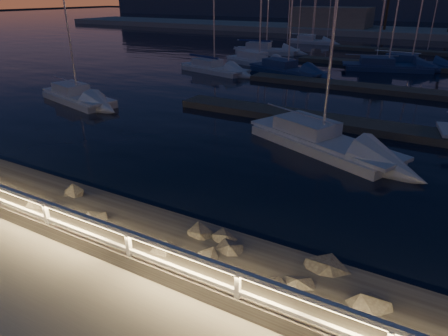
{
  "coord_description": "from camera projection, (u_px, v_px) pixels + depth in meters",
  "views": [
    {
      "loc": [
        4.03,
        -5.91,
        6.25
      ],
      "look_at": [
        -1.6,
        4.0,
        1.25
      ],
      "focal_mm": 32.0,
      "sensor_mm": 36.0,
      "label": 1
    }
  ],
  "objects": [
    {
      "name": "guard_rail",
      "position": [
        195.0,
        265.0,
        8.76
      ],
      "size": [
        44.11,
        0.12,
        1.06
      ],
      "color": "white",
      "rests_on": "ground"
    },
    {
      "name": "sailboat_m",
      "position": [
        310.0,
        41.0,
        58.96
      ],
      "size": [
        6.6,
        2.07,
        11.24
      ],
      "rotation": [
        0.0,
        0.0,
        0.01
      ],
      "color": "silver",
      "rests_on": "ground"
    },
    {
      "name": "sailboat_f",
      "position": [
        213.0,
        67.0,
        37.62
      ],
      "size": [
        7.68,
        3.89,
        12.62
      ],
      "rotation": [
        0.0,
        0.0,
        -0.25
      ],
      "color": "silver",
      "rests_on": "ground"
    },
    {
      "name": "harbor_water",
      "position": [
        397.0,
        85.0,
        34.28
      ],
      "size": [
        400.0,
        440.0,
        0.6
      ],
      "color": "black",
      "rests_on": "ground"
    },
    {
      "name": "sailboat_a",
      "position": [
        77.0,
        96.0,
        27.29
      ],
      "size": [
        7.17,
        3.62,
        11.84
      ],
      "rotation": [
        0.0,
        0.0,
        -0.24
      ],
      "color": "silver",
      "rests_on": "ground"
    },
    {
      "name": "far_shore",
      "position": [
        435.0,
        31.0,
        67.92
      ],
      "size": [
        160.0,
        14.0,
        5.2
      ],
      "color": "gray",
      "rests_on": "ground"
    },
    {
      "name": "sailboat_j",
      "position": [
        286.0,
        69.0,
        36.79
      ],
      "size": [
        8.26,
        4.83,
        13.62
      ],
      "rotation": [
        0.0,
        0.0,
        -0.35
      ],
      "color": "navy",
      "rests_on": "ground"
    },
    {
      "name": "floating_docks",
      "position": [
        400.0,
        76.0,
        35.07
      ],
      "size": [
        22.0,
        36.0,
        0.4
      ],
      "color": "#554E46",
      "rests_on": "ground"
    },
    {
      "name": "ground",
      "position": [
        198.0,
        294.0,
        9.04
      ],
      "size": [
        400.0,
        400.0,
        0.0
      ],
      "primitive_type": "plane",
      "color": "gray",
      "rests_on": "ground"
    },
    {
      "name": "sailboat_g",
      "position": [
        385.0,
        66.0,
        38.51
      ],
      "size": [
        8.76,
        4.71,
        14.33
      ],
      "rotation": [
        0.0,
        0.0,
        0.29
      ],
      "color": "navy",
      "rests_on": "ground"
    },
    {
      "name": "sailboat_i",
      "position": [
        265.0,
        50.0,
        49.17
      ],
      "size": [
        8.12,
        3.56,
        13.46
      ],
      "rotation": [
        0.0,
        0.0,
        0.16
      ],
      "color": "silver",
      "rests_on": "ground"
    },
    {
      "name": "sailboat_e",
      "position": [
        258.0,
        60.0,
        41.43
      ],
      "size": [
        8.13,
        4.58,
        13.45
      ],
      "rotation": [
        0.0,
        0.0,
        -0.32
      ],
      "color": "silver",
      "rests_on": "ground"
    },
    {
      "name": "sailboat_b",
      "position": [
        319.0,
        139.0,
        19.16
      ],
      "size": [
        8.18,
        5.2,
        13.6
      ],
      "rotation": [
        0.0,
        0.0,
        -0.41
      ],
      "color": "silver",
      "rests_on": "ground"
    },
    {
      "name": "sailboat_n",
      "position": [
        409.0,
        62.0,
        40.34
      ],
      "size": [
        8.0,
        3.17,
        13.28
      ],
      "rotation": [
        0.0,
        0.0,
        -0.11
      ],
      "color": "navy",
      "rests_on": "ground"
    }
  ]
}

